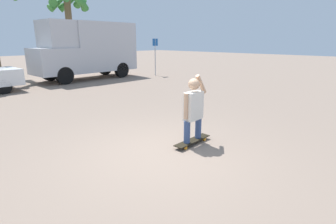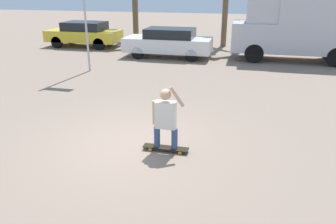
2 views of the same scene
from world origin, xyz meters
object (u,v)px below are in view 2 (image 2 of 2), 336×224
Objects in this scene: person_skateboarder at (166,115)px; camper_van at (299,25)px; skateboard at (166,148)px; parked_car_white at (168,42)px; parked_car_yellow at (84,33)px.

person_skateboarder is 11.63m from camper_van.
person_skateboarder reaches higher than skateboard.
camper_van is at bearing 5.28° from parked_car_white.
person_skateboarder is at bearing -180.00° from skateboard.
skateboard is at bearing -76.72° from parked_car_white.
person_skateboarder is 0.33× the size of parked_car_white.
skateboard is 0.23× the size of parked_car_white.
camper_van is 12.31m from parked_car_yellow.
person_skateboarder is at bearing -76.73° from parked_car_white.
parked_car_white is (-2.43, 10.31, -0.09)m from person_skateboarder.
camper_van is at bearing -6.15° from parked_car_yellow.
parked_car_white is at bearing 103.27° from person_skateboarder.
camper_van is (3.97, 10.90, 1.70)m from skateboard.
parked_car_white is at bearing -174.72° from camper_van.
parked_car_white is (-2.43, 10.31, 0.71)m from skateboard.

